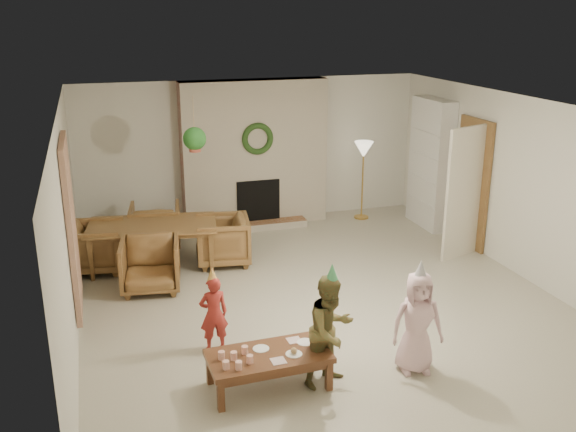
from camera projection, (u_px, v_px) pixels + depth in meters
name	position (u px, v px, depth m)	size (l,w,h in m)	color
floor	(319.00, 299.00, 8.35)	(7.00, 7.00, 0.00)	#B7B29E
ceiling	(322.00, 107.00, 7.57)	(7.00, 7.00, 0.00)	white
wall_back	(252.00, 151.00, 11.14)	(7.00, 7.00, 0.00)	silver
wall_front	(481.00, 340.00, 4.78)	(7.00, 7.00, 0.00)	silver
wall_left	(67.00, 232.00, 7.11)	(7.00, 7.00, 0.00)	silver
wall_right	(525.00, 189.00, 8.81)	(7.00, 7.00, 0.00)	silver
fireplace_mass	(255.00, 154.00, 10.96)	(2.50, 0.40, 2.50)	#561617
fireplace_hearth	(261.00, 225.00, 11.01)	(1.60, 0.30, 0.12)	brown
fireplace_firebox	(258.00, 201.00, 11.04)	(0.75, 0.12, 0.75)	black
fireplace_wreath	(258.00, 139.00, 10.66)	(0.54, 0.54, 0.10)	#1E3F17
floor_lamp_base	(361.00, 217.00, 11.60)	(0.26, 0.26, 0.03)	gold
floor_lamp_post	(362.00, 183.00, 11.41)	(0.03, 0.03, 1.26)	gold
floor_lamp_shade	(364.00, 149.00, 11.22)	(0.34, 0.34, 0.28)	beige
bookshelf_carcass	(431.00, 164.00, 10.90)	(0.30, 1.00, 2.20)	white
bookshelf_shelf_a	(427.00, 200.00, 11.09)	(0.30, 0.92, 0.03)	white
bookshelf_shelf_b	(428.00, 178.00, 10.97)	(0.30, 0.92, 0.03)	white
bookshelf_shelf_c	(430.00, 155.00, 10.85)	(0.30, 0.92, 0.03)	white
bookshelf_shelf_d	(432.00, 132.00, 10.72)	(0.30, 0.92, 0.03)	white
books_row_lower	(431.00, 195.00, 10.91)	(0.20, 0.40, 0.24)	#963D1B
books_row_mid	(427.00, 169.00, 10.97)	(0.20, 0.44, 0.24)	navy
books_row_upper	(433.00, 149.00, 10.71)	(0.20, 0.36, 0.22)	gold
door_frame	(472.00, 184.00, 9.96)	(0.05, 0.86, 2.04)	brown
door_leaf	(464.00, 193.00, 9.51)	(0.05, 0.80, 2.00)	beige
curtain_panel	(71.00, 226.00, 7.31)	(0.06, 1.20, 2.00)	tan
dining_table	(153.00, 246.00, 9.30)	(1.84, 1.02, 0.65)	brown
dining_chair_near	(150.00, 265.00, 8.53)	(0.76, 0.78, 0.71)	brown
dining_chair_far	(155.00, 226.00, 10.05)	(0.76, 0.78, 0.71)	brown
dining_chair_left	(96.00, 247.00, 9.17)	(0.76, 0.78, 0.71)	brown
dining_chair_right	(223.00, 240.00, 9.44)	(0.76, 0.78, 0.71)	brown
hanging_plant_cord	(194.00, 122.00, 8.68)	(0.01, 0.01, 0.70)	tan
hanging_plant_pot	(195.00, 147.00, 8.79)	(0.16, 0.16, 0.12)	#9F4433
hanging_plant_foliage	(195.00, 139.00, 8.75)	(0.32, 0.32, 0.32)	#1C551D
coffee_table_top	(269.00, 356.00, 6.32)	(1.21, 0.60, 0.06)	brown
coffee_table_apron	(269.00, 362.00, 6.34)	(1.11, 0.51, 0.07)	brown
coffee_leg_fl	(221.00, 396.00, 5.98)	(0.06, 0.06, 0.32)	brown
coffee_leg_fr	(329.00, 376.00, 6.32)	(0.06, 0.06, 0.32)	brown
coffee_leg_bl	(210.00, 369.00, 6.43)	(0.06, 0.06, 0.32)	brown
coffee_leg_br	(311.00, 352.00, 6.76)	(0.06, 0.06, 0.32)	brown
cup_a	(226.00, 365.00, 6.03)	(0.06, 0.06, 0.08)	white
cup_b	(222.00, 355.00, 6.19)	(0.06, 0.06, 0.08)	white
cup_c	(239.00, 365.00, 6.02)	(0.06, 0.06, 0.08)	white
cup_d	(234.00, 356.00, 6.19)	(0.06, 0.06, 0.08)	white
cup_e	(250.00, 359.00, 6.13)	(0.06, 0.06, 0.08)	white
cup_f	(245.00, 350.00, 6.29)	(0.06, 0.06, 0.08)	white
plate_a	(261.00, 349.00, 6.39)	(0.17, 0.17, 0.01)	white
plate_b	(294.00, 354.00, 6.29)	(0.17, 0.17, 0.01)	white
plate_c	(305.00, 342.00, 6.52)	(0.17, 0.17, 0.01)	white
food_scoop	(294.00, 351.00, 6.28)	(0.06, 0.06, 0.06)	tan
napkin_left	(278.00, 361.00, 6.17)	(0.14, 0.14, 0.01)	#D89FA4
napkin_right	(294.00, 340.00, 6.56)	(0.14, 0.14, 0.01)	#D89FA4
child_red	(214.00, 314.00, 6.99)	(0.32, 0.21, 0.87)	maroon
party_hat_red	(212.00, 274.00, 6.84)	(0.12, 0.12, 0.17)	#CBCB43
child_plaid	(331.00, 331.00, 6.32)	(0.56, 0.44, 1.16)	brown
party_hat_plaid	(332.00, 273.00, 6.13)	(0.14, 0.14, 0.19)	#47A665
child_pink	(417.00, 323.00, 6.55)	(0.54, 0.35, 1.10)	beige
party_hat_pink	(421.00, 269.00, 6.37)	(0.14, 0.14, 0.20)	#AAAAB1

